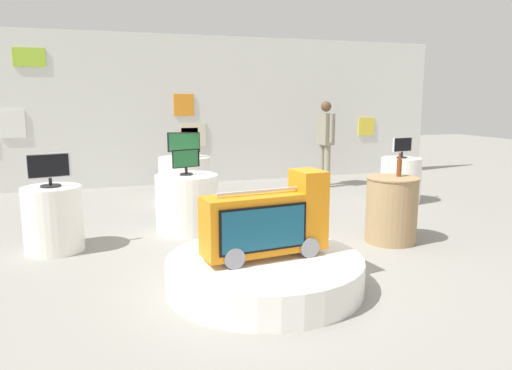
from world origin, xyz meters
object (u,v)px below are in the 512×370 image
Objects in this scene: display_pedestal_right_rear at (53,219)px; side_table_round at (391,209)px; tv_on_right_rear at (49,169)px; tv_on_center_rear at (186,160)px; main_display_pedestal at (265,272)px; tv_on_left_rear at (184,144)px; display_pedestal_left_rear at (185,179)px; display_pedestal_center_rear at (187,203)px; novelty_firetruck_tv at (268,223)px; display_pedestal_far_right at (400,180)px; tv_on_far_right at (402,146)px; shopper_browsing_near_truck at (325,137)px; bottle_on_side_table at (399,167)px.

side_table_round is at bearing -13.11° from display_pedestal_right_rear.
tv_on_center_rear is at bearing 13.03° from tv_on_right_rear.
side_table_round is at bearing -13.05° from tv_on_right_rear.
side_table_round is (1.93, 0.90, 0.26)m from main_display_pedestal.
main_display_pedestal is at bearing -89.77° from tv_on_left_rear.
display_pedestal_left_rear is 3.73m from side_table_round.
display_pedestal_center_rear is (-0.32, 2.16, 0.23)m from main_display_pedestal.
display_pedestal_right_rear is at bearing 136.86° from main_display_pedestal.
tv_on_right_rear is (-1.90, -2.28, -0.02)m from tv_on_left_rear.
tv_on_center_rear reaches higher than side_table_round.
novelty_firetruck_tv is 1.37× the size of display_pedestal_left_rear.
tv_on_right_rear is (-1.59, -0.37, 0.58)m from display_pedestal_center_rear.
tv_on_far_right is at bearing -97.40° from display_pedestal_far_right.
tv_on_right_rear reaches higher than display_pedestal_far_right.
shopper_browsing_near_truck is (3.15, 2.39, 0.60)m from display_pedestal_center_rear.
tv_on_left_rear is 1.45× the size of tv_on_center_rear.
tv_on_right_rear is at bearing -168.81° from display_pedestal_far_right.
side_table_round is (2.25, -1.26, 0.03)m from display_pedestal_center_rear.
tv_on_center_rear reaches higher than display_pedestal_left_rear.
side_table_round is (3.84, -0.89, -0.54)m from tv_on_right_rear.
tv_on_center_rear reaches higher than display_pedestal_far_right.
bottle_on_side_table reaches higher than display_pedestal_right_rear.
tv_on_right_rear is 0.58× the size of side_table_round.
display_pedestal_left_rear is 2.02m from tv_on_center_rear.
novelty_firetruck_tv is 3.19× the size of tv_on_center_rear.
display_pedestal_left_rear is at bearing 50.35° from tv_on_right_rear.
main_display_pedestal is 2.09× the size of display_pedestal_left_rear.
tv_on_right_rear is 5.44m from display_pedestal_far_right.
bottle_on_side_table is (-1.37, -1.91, 0.54)m from display_pedestal_far_right.
novelty_firetruck_tv is 2.22m from bottle_on_side_table.
main_display_pedestal is 2.26× the size of side_table_round.
tv_on_left_rear is 3.67m from display_pedestal_far_right.
display_pedestal_right_rear is at bearing 137.15° from novelty_firetruck_tv.
shopper_browsing_near_truck is (0.91, 3.66, 0.57)m from side_table_round.
display_pedestal_left_rear and display_pedestal_far_right have the same top height.
bottle_on_side_table is at bearing -12.38° from tv_on_right_rear.
display_pedestal_center_rear is 3.77m from display_pedestal_far_right.
tv_on_left_rear is at bearing 90.23° from main_display_pedestal.
tv_on_left_rear is at bearing 122.92° from bottle_on_side_table.
tv_on_right_rear is at bearing -129.71° from tv_on_left_rear.
novelty_firetruck_tv is 0.71× the size of shopper_browsing_near_truck.
main_display_pedestal is 2.42× the size of display_pedestal_right_rear.
tv_on_center_rear is 0.22× the size of shopper_browsing_near_truck.
shopper_browsing_near_truck reaches higher than display_pedestal_right_rear.
novelty_firetruck_tv is at bearing -89.43° from tv_on_left_rear.
display_pedestal_right_rear is at bearing -129.75° from tv_on_left_rear.
display_pedestal_right_rear is at bearing 77.72° from tv_on_right_rear.
bottle_on_side_table is 0.17× the size of shopper_browsing_near_truck.
tv_on_left_rear is 0.66× the size of display_pedestal_center_rear.
tv_on_right_rear is at bearing 136.93° from main_display_pedestal.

